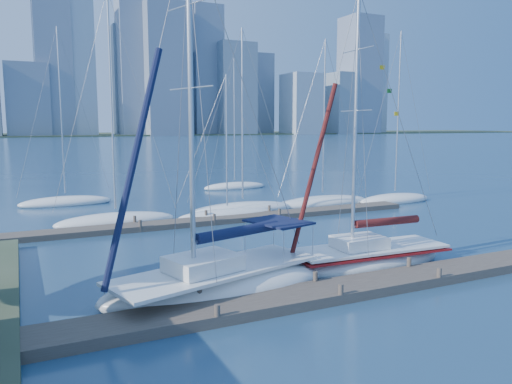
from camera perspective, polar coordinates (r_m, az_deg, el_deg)
name	(u,v)px	position (r m, az deg, el deg)	size (l,w,h in m)	color
ground	(327,297)	(20.36, 8.14, -11.80)	(700.00, 700.00, 0.00)	navy
near_dock	(327,292)	(20.29, 8.15, -11.27)	(26.00, 2.00, 0.40)	#473D34
far_dock	(224,219)	(34.99, -3.72, -3.15)	(30.00, 1.80, 0.36)	#473D34
far_shore	(36,135)	(336.16, -23.83, 5.94)	(800.00, 100.00, 1.50)	#38472D
sailboat_navy	(217,269)	(20.14, -4.51, -8.81)	(9.93, 5.55, 14.48)	white
sailboat_maroon	(369,245)	(24.56, 12.78, -5.98)	(8.39, 3.08, 13.24)	white
bg_boat_1	(116,220)	(35.30, -15.71, -3.12)	(8.43, 4.46, 15.73)	white
bg_boat_2	(227,215)	(36.58, -3.31, -2.61)	(7.79, 4.14, 10.61)	white
bg_boat_3	(243,209)	(38.50, -1.53, -1.97)	(8.83, 3.52, 14.21)	white
bg_boat_4	(323,202)	(42.27, 7.62, -1.17)	(9.06, 3.13, 14.02)	white
bg_boat_5	(395,199)	(45.33, 15.59, -0.77)	(7.51, 3.10, 14.93)	white
bg_boat_6	(66,202)	(45.21, -20.91, -1.03)	(7.66, 2.87, 14.99)	white
bg_boat_7	(235,186)	(52.96, -2.45, 0.67)	(7.19, 4.12, 13.81)	white
skyline	(82,74)	(309.68, -19.23, 12.60)	(502.29, 51.31, 117.17)	slate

